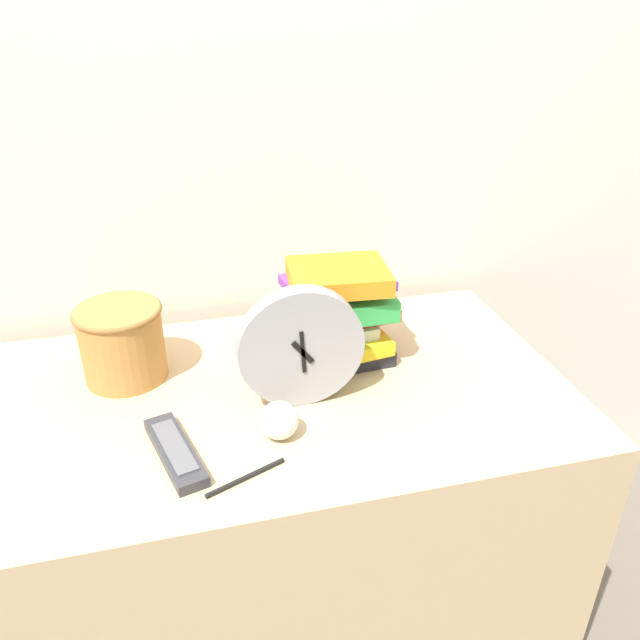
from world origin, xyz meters
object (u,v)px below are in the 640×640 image
(book_stack, at_px, (337,314))
(desk_clock, at_px, (301,348))
(basket, at_px, (122,341))
(crumpled_paper_ball, at_px, (279,420))
(pen, at_px, (246,477))
(tv_remote, at_px, (175,451))

(book_stack, bearing_deg, desk_clock, -127.94)
(basket, height_order, crumpled_paper_ball, basket)
(crumpled_paper_ball, bearing_deg, book_stack, 54.08)
(book_stack, relative_size, crumpled_paper_ball, 3.85)
(desk_clock, bearing_deg, pen, -125.36)
(book_stack, height_order, tv_remote, book_stack)
(basket, height_order, pen, basket)
(pen, bearing_deg, basket, 117.89)
(desk_clock, xyz_separation_m, tv_remote, (-0.24, -0.10, -0.11))
(desk_clock, height_order, basket, desk_clock)
(tv_remote, bearing_deg, basket, 106.85)
(tv_remote, relative_size, crumpled_paper_ball, 2.97)
(basket, relative_size, tv_remote, 0.84)
(tv_remote, relative_size, pen, 1.49)
(pen, bearing_deg, crumpled_paper_ball, 52.22)
(basket, distance_m, tv_remote, 0.30)
(pen, bearing_deg, tv_remote, 141.71)
(basket, relative_size, crumpled_paper_ball, 2.50)
(book_stack, bearing_deg, pen, -126.47)
(desk_clock, bearing_deg, tv_remote, -156.49)
(crumpled_paper_ball, height_order, pen, crumpled_paper_ball)
(desk_clock, height_order, pen, desk_clock)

